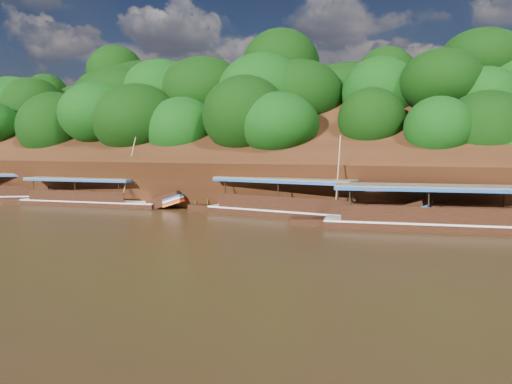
{
  "coord_description": "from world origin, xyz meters",
  "views": [
    {
      "loc": [
        12.67,
        -25.53,
        5.06
      ],
      "look_at": [
        0.11,
        7.0,
        1.82
      ],
      "focal_mm": 35.0,
      "sensor_mm": 36.0,
      "label": 1
    }
  ],
  "objects_px": {
    "boat_0": "(456,220)",
    "boat_1": "(306,209)",
    "boat_2": "(98,200)",
    "boat_3": "(18,194)"
  },
  "relations": [
    {
      "from": "boat_0",
      "to": "boat_1",
      "type": "relative_size",
      "value": 1.04
    },
    {
      "from": "boat_1",
      "to": "boat_2",
      "type": "height_order",
      "value": "boat_2"
    },
    {
      "from": "boat_1",
      "to": "boat_3",
      "type": "distance_m",
      "value": 28.17
    },
    {
      "from": "boat_1",
      "to": "boat_3",
      "type": "height_order",
      "value": "boat_1"
    },
    {
      "from": "boat_0",
      "to": "boat_1",
      "type": "bearing_deg",
      "value": 161.53
    },
    {
      "from": "boat_2",
      "to": "boat_3",
      "type": "bearing_deg",
      "value": 169.48
    },
    {
      "from": "boat_2",
      "to": "boat_3",
      "type": "xyz_separation_m",
      "value": [
        -9.9,
        0.95,
        0.04
      ]
    },
    {
      "from": "boat_1",
      "to": "boat_3",
      "type": "relative_size",
      "value": 1.17
    },
    {
      "from": "boat_1",
      "to": "boat_0",
      "type": "bearing_deg",
      "value": -2.91
    },
    {
      "from": "boat_3",
      "to": "boat_0",
      "type": "bearing_deg",
      "value": -30.55
    }
  ]
}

